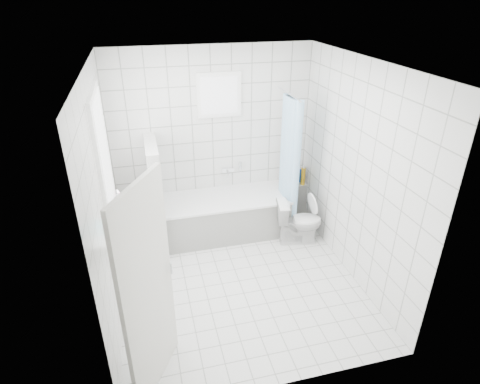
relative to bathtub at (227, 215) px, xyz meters
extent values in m
plane|color=white|center=(-0.10, -1.12, -0.29)|extent=(3.00, 3.00, 0.00)
plane|color=white|center=(-0.10, -1.12, 2.31)|extent=(3.00, 3.00, 0.00)
cube|color=white|center=(-0.10, 0.38, 1.01)|extent=(2.80, 0.02, 2.60)
cube|color=white|center=(-0.10, -2.62, 1.01)|extent=(2.80, 0.02, 2.60)
cube|color=white|center=(-1.50, -1.12, 1.01)|extent=(0.02, 3.00, 2.60)
cube|color=white|center=(1.30, -1.12, 1.01)|extent=(0.02, 3.00, 2.60)
cube|color=white|center=(-1.46, -0.82, 1.31)|extent=(0.01, 0.90, 1.40)
cube|color=white|center=(0.00, 0.33, 1.66)|extent=(0.50, 0.01, 0.50)
cube|color=white|center=(-1.41, -0.82, 0.57)|extent=(0.18, 1.02, 0.08)
cube|color=silver|center=(-1.16, -2.26, 0.71)|extent=(0.42, 0.72, 2.00)
cube|color=white|center=(0.00, 0.00, -0.02)|extent=(1.80, 0.75, 0.55)
cube|color=white|center=(0.00, 0.00, 0.27)|extent=(1.82, 0.77, 0.03)
cube|color=white|center=(-0.97, -0.05, 0.46)|extent=(0.15, 0.85, 1.50)
cube|color=white|center=(1.17, 0.25, -0.02)|extent=(0.40, 0.24, 0.55)
imported|color=white|center=(0.93, -0.47, 0.03)|extent=(0.68, 0.46, 0.64)
cylinder|color=silver|center=(0.85, -0.02, 1.71)|extent=(0.02, 0.80, 0.02)
cube|color=silver|center=(0.10, 0.33, 0.56)|extent=(0.18, 0.06, 0.06)
imported|color=#BCBAC1|center=(-1.40, -0.70, 0.77)|extent=(0.15, 0.15, 0.31)
imported|color=#C86492|center=(-1.40, -0.50, 0.70)|extent=(0.10, 0.10, 0.19)
imported|color=#34D6EA|center=(-1.40, -1.04, 0.70)|extent=(0.09, 0.09, 0.17)
cylinder|color=blue|center=(1.23, 0.28, 0.37)|extent=(0.06, 0.06, 0.22)
cylinder|color=#188315|center=(1.14, 0.19, 0.36)|extent=(0.06, 0.06, 0.20)
cylinder|color=gold|center=(1.23, 0.18, 0.40)|extent=(0.06, 0.06, 0.27)
cylinder|color=#E5421A|center=(1.14, 0.26, 0.37)|extent=(0.06, 0.06, 0.23)
camera|label=1|loc=(-1.06, -4.91, 2.95)|focal=30.00mm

